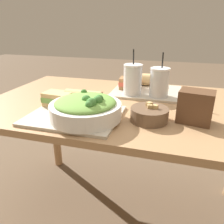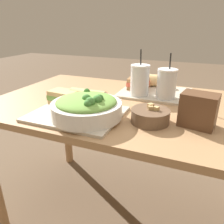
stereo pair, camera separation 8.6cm
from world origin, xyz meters
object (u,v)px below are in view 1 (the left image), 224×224
object	(u,v)px
sandwich_far	(130,83)
baguette_far	(145,79)
baguette_near	(84,98)
soup_bowl	(149,114)
drink_cup_red	(159,83)
salad_bowl	(86,108)
sandwich_near	(58,99)
drink_cup_dark	(132,80)
napkin_folded	(98,101)
chip_bag	(195,107)

from	to	relation	value
sandwich_far	baguette_far	size ratio (longest dim) A/B	0.86
baguette_near	baguette_far	xyz separation A→B (m)	(0.22, 0.43, 0.00)
soup_bowl	drink_cup_red	bearing A→B (deg)	87.92
soup_bowl	baguette_near	size ratio (longest dim) A/B	0.87
salad_bowl	baguette_near	size ratio (longest dim) A/B	1.62
sandwich_near	drink_cup_dark	bearing A→B (deg)	46.88
salad_bowl	drink_cup_red	distance (m)	0.45
drink_cup_dark	drink_cup_red	xyz separation A→B (m)	(0.14, -0.00, -0.01)
baguette_far	napkin_folded	xyz separation A→B (m)	(-0.19, -0.33, -0.05)
chip_bag	napkin_folded	bearing A→B (deg)	174.26
sandwich_far	chip_bag	bearing A→B (deg)	-51.39
sandwich_far	drink_cup_red	size ratio (longest dim) A/B	0.56
sandwich_near	chip_bag	xyz separation A→B (m)	(0.60, 0.01, 0.02)
sandwich_near	baguette_near	size ratio (longest dim) A/B	0.78
soup_bowl	drink_cup_dark	world-z (taller)	drink_cup_dark
napkin_folded	sandwich_far	bearing A→B (deg)	62.64
drink_cup_dark	napkin_folded	xyz separation A→B (m)	(-0.15, -0.13, -0.09)
sandwich_near	chip_bag	distance (m)	0.60
salad_bowl	drink_cup_dark	world-z (taller)	drink_cup_dark
sandwich_far	napkin_folded	size ratio (longest dim) A/B	0.74
soup_bowl	baguette_far	world-z (taller)	baguette_far
salad_bowl	drink_cup_dark	xyz separation A→B (m)	(0.11, 0.37, 0.03)
drink_cup_dark	napkin_folded	distance (m)	0.21
soup_bowl	drink_cup_red	world-z (taller)	drink_cup_red
chip_bag	soup_bowl	bearing A→B (deg)	-157.67
baguette_near	baguette_far	distance (m)	0.49
salad_bowl	baguette_near	world-z (taller)	salad_bowl
salad_bowl	sandwich_near	world-z (taller)	salad_bowl
drink_cup_red	napkin_folded	bearing A→B (deg)	-156.50
drink_cup_dark	drink_cup_red	size ratio (longest dim) A/B	1.05
soup_bowl	baguette_far	size ratio (longest dim) A/B	1.02
sandwich_near	baguette_far	bearing A→B (deg)	58.84
baguette_far	chip_bag	xyz separation A→B (m)	(0.26, -0.46, 0.02)
sandwich_near	napkin_folded	distance (m)	0.21
salad_bowl	sandwich_far	size ratio (longest dim) A/B	2.24
salad_bowl	chip_bag	world-z (taller)	chip_bag
salad_bowl	baguette_far	xyz separation A→B (m)	(0.16, 0.57, -0.01)
salad_bowl	drink_cup_dark	size ratio (longest dim) A/B	1.21
salad_bowl	baguette_far	distance (m)	0.59
sandwich_far	drink_cup_red	bearing A→B (deg)	-34.98
drink_cup_dark	chip_bag	xyz separation A→B (m)	(0.31, -0.26, -0.02)
salad_bowl	soup_bowl	xyz separation A→B (m)	(0.25, 0.07, -0.03)
soup_bowl	sandwich_far	distance (m)	0.43
napkin_folded	baguette_far	bearing A→B (deg)	59.61
soup_bowl	sandwich_near	bearing A→B (deg)	176.25
drink_cup_red	chip_bag	xyz separation A→B (m)	(0.16, -0.26, -0.02)
baguette_far	drink_cup_dark	xyz separation A→B (m)	(-0.04, -0.20, 0.04)
sandwich_near	salad_bowl	bearing A→B (deg)	-24.51
drink_cup_red	napkin_folded	size ratio (longest dim) A/B	1.32
drink_cup_dark	baguette_far	bearing A→B (deg)	77.73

